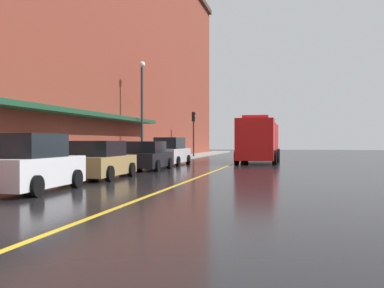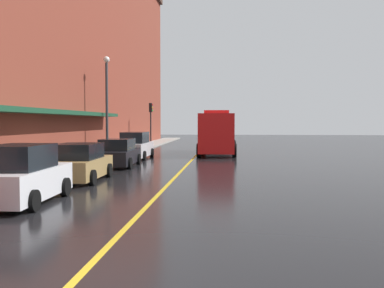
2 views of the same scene
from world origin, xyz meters
name	(u,v)px [view 1 (image 1 of 2)]	position (x,y,z in m)	size (l,w,h in m)	color
ground_plane	(232,164)	(0.00, 25.00, 0.00)	(112.00, 112.00, 0.00)	black
sidewalk_left	(148,162)	(-6.20, 25.00, 0.07)	(2.40, 70.00, 0.15)	#9E9B93
lane_center_stripe	(232,164)	(0.00, 25.00, 0.00)	(0.16, 70.00, 0.01)	gold
brick_building_left	(40,29)	(-14.26, 24.00, 9.99)	(14.88, 64.00, 19.96)	brown
parked_car_1	(32,165)	(-4.00, 6.65, 0.86)	(2.08, 4.31, 1.86)	silver
parked_car_2	(100,161)	(-4.01, 11.86, 0.77)	(2.19, 4.33, 1.64)	#A5844C
parked_car_3	(148,156)	(-3.86, 17.95, 0.76)	(2.15, 4.45, 1.61)	black
parked_car_4	(171,152)	(-4.03, 23.43, 0.87)	(1.98, 4.62, 1.87)	silver
fire_truck	(259,141)	(1.61, 28.31, 1.63)	(2.92, 9.06, 3.42)	red
parking_meter_1	(134,150)	(-5.35, 19.84, 1.06)	(0.14, 0.18, 1.33)	#4C4C51
street_lamp_left	(142,101)	(-5.95, 23.05, 4.40)	(0.44, 0.44, 6.94)	#33383D
traffic_light_near	(194,125)	(-5.29, 36.39, 3.16)	(0.38, 0.36, 4.30)	#232326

